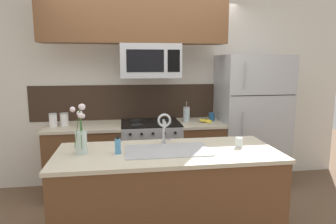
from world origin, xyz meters
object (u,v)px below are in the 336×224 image
(storage_jar_tall, at_px, (53,120))
(spare_glass, at_px, (239,142))
(microwave, at_px, (150,61))
(coffee_tin, at_px, (212,117))
(refrigerator, at_px, (250,121))
(storage_jar_medium, at_px, (64,119))
(banana_bunch, at_px, (206,121))
(sink_faucet, at_px, (164,124))
(stove_range, at_px, (151,156))
(dish_soap_bottle, at_px, (118,146))
(french_press, at_px, (186,114))
(flower_vase, at_px, (81,137))

(storage_jar_tall, height_order, spare_glass, storage_jar_tall)
(microwave, height_order, coffee_tin, microwave)
(spare_glass, bearing_deg, refrigerator, 61.89)
(microwave, relative_size, storage_jar_medium, 4.68)
(microwave, height_order, refrigerator, microwave)
(banana_bunch, distance_m, sink_faucet, 1.21)
(stove_range, relative_size, refrigerator, 0.52)
(storage_jar_medium, relative_size, dish_soap_bottle, 0.96)
(french_press, xyz_separation_m, flower_vase, (-1.21, -1.28, 0.05))
(storage_jar_medium, xyz_separation_m, sink_faucet, (1.12, -1.06, 0.12))
(microwave, relative_size, french_press, 2.79)
(stove_range, bearing_deg, sink_faucet, -87.85)
(banana_bunch, bearing_deg, dish_soap_bottle, -133.22)
(microwave, relative_size, dish_soap_bottle, 4.51)
(microwave, bearing_deg, sink_faucet, -87.81)
(coffee_tin, distance_m, flower_vase, 2.01)
(stove_range, relative_size, french_press, 3.48)
(sink_faucet, xyz_separation_m, flower_vase, (-0.75, -0.19, -0.05))
(microwave, distance_m, storage_jar_medium, 1.31)
(storage_jar_tall, relative_size, spare_glass, 1.87)
(microwave, height_order, dish_soap_bottle, microwave)
(refrigerator, relative_size, sink_faucet, 5.86)
(banana_bunch, relative_size, coffee_tin, 1.73)
(microwave, height_order, flower_vase, microwave)
(microwave, bearing_deg, refrigerator, 1.69)
(microwave, height_order, spare_glass, microwave)
(stove_range, height_order, flower_vase, flower_vase)
(microwave, xyz_separation_m, sink_faucet, (0.04, -1.01, -0.61))
(storage_jar_medium, xyz_separation_m, flower_vase, (0.37, -1.25, 0.07))
(storage_jar_tall, bearing_deg, dish_soap_bottle, -56.95)
(spare_glass, bearing_deg, coffee_tin, 84.64)
(sink_faucet, distance_m, dish_soap_bottle, 0.52)
(dish_soap_bottle, bearing_deg, storage_jar_medium, 117.81)
(storage_jar_tall, relative_size, flower_vase, 0.38)
(storage_jar_tall, xyz_separation_m, flower_vase, (0.49, -1.19, 0.06))
(stove_range, distance_m, storage_jar_medium, 1.21)
(coffee_tin, xyz_separation_m, spare_glass, (-0.12, -1.28, -0.01))
(stove_range, height_order, microwave, microwave)
(french_press, bearing_deg, spare_glass, -79.91)
(stove_range, bearing_deg, banana_bunch, -4.66)
(storage_jar_tall, height_order, french_press, french_press)
(storage_jar_medium, bearing_deg, spare_glass, -34.76)
(refrigerator, height_order, flower_vase, refrigerator)
(refrigerator, distance_m, storage_jar_medium, 2.48)
(stove_range, relative_size, spare_glass, 10.29)
(storage_jar_tall, relative_size, coffee_tin, 1.53)
(storage_jar_medium, bearing_deg, flower_vase, -73.48)
(microwave, bearing_deg, banana_bunch, -3.04)
(refrigerator, distance_m, coffee_tin, 0.55)
(storage_jar_medium, height_order, french_press, french_press)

